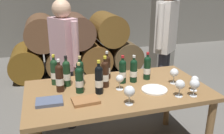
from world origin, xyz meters
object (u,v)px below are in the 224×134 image
wine_bottle_2 (79,80)px  tasting_notebook (49,102)px  wine_glass_2 (129,92)px  leather_ledger (86,101)px  wine_glass_0 (120,79)px  serving_plate (154,90)px  wine_bottle_4 (107,67)px  wine_bottle_3 (147,68)px  wine_bottle_1 (80,73)px  dining_table (118,97)px  taster_seated_left (65,55)px  wine_glass_5 (195,80)px  wine_glass_4 (180,85)px  wine_bottle_7 (105,74)px  wine_glass_3 (174,73)px  sommelier_presenting (166,37)px  wine_glass_1 (195,84)px  wine_bottle_9 (60,78)px  wine_bottle_6 (67,73)px  wine_bottle_8 (134,70)px  wine_bottle_0 (99,79)px  wine_bottle_5 (123,71)px  wine_bottle_10 (54,72)px

wine_bottle_2 → tasting_notebook: wine_bottle_2 is taller
wine_glass_2 → leather_ledger: (-0.33, 0.14, -0.10)m
wine_glass_0 → serving_plate: wine_glass_0 is taller
tasting_notebook → leather_ledger: 0.30m
wine_bottle_2 → wine_bottle_4: (0.33, 0.26, 0.00)m
wine_bottle_3 → wine_glass_2: size_ratio=1.75×
wine_bottle_1 → serving_plate: size_ratio=1.23×
dining_table → taster_seated_left: 0.87m
wine_glass_5 → wine_glass_4: bearing=-160.2°
leather_ledger → wine_bottle_7: bearing=43.6°
wine_glass_3 → wine_bottle_1: bearing=166.1°
wine_bottle_1 → wine_glass_2: (0.31, -0.50, -0.01)m
wine_bottle_3 → sommelier_presenting: (0.52, 0.60, 0.16)m
wine_glass_1 → wine_glass_3: bearing=94.4°
dining_table → wine_bottle_9: (-0.52, 0.10, 0.22)m
wine_bottle_3 → wine_glass_5: 0.49m
wine_bottle_6 → wine_bottle_9: bearing=-124.9°
wine_bottle_8 → wine_glass_5: 0.58m
wine_bottle_7 → wine_glass_0: (0.11, -0.10, -0.03)m
wine_bottle_8 → wine_bottle_0: bearing=-157.5°
wine_glass_0 → wine_glass_3: size_ratio=0.94×
tasting_notebook → wine_bottle_4: bearing=35.5°
wine_glass_1 → wine_glass_4: size_ratio=1.01×
wine_glass_2 → sommelier_presenting: (0.89, 1.07, 0.17)m
wine_bottle_5 → taster_seated_left: bearing=130.1°
wine_bottle_3 → wine_bottle_6: (-0.81, 0.06, 0.01)m
wine_bottle_5 → tasting_notebook: size_ratio=1.28×
wine_bottle_5 → wine_glass_0: wine_bottle_5 is taller
wine_bottle_10 → taster_seated_left: (0.15, 0.44, 0.03)m
dining_table → sommelier_presenting: bearing=40.3°
wine_bottle_3 → wine_bottle_7: wine_bottle_7 is taller
wine_bottle_0 → tasting_notebook: (-0.44, -0.07, -0.12)m
wine_bottle_2 → wine_bottle_7: bearing=12.4°
wine_bottle_4 → wine_bottle_9: 0.53m
wine_glass_4 → sommelier_presenting: bearing=68.1°
wine_bottle_9 → serving_plate: (0.84, -0.23, -0.13)m
wine_bottle_8 → leather_ledger: size_ratio=1.25×
wine_bottle_10 → wine_bottle_9: bearing=-79.4°
wine_glass_0 → wine_bottle_2: bearing=172.4°
serving_plate → sommelier_presenting: sommelier_presenting is taller
dining_table → wine_glass_3: 0.60m
dining_table → sommelier_presenting: size_ratio=0.99×
wine_bottle_7 → wine_bottle_1: bearing=155.3°
leather_ledger → sommelier_presenting: sommelier_presenting is taller
wine_bottle_6 → leather_ledger: wine_bottle_6 is taller
wine_glass_3 → wine_glass_4: 0.29m
serving_plate → dining_table: bearing=157.7°
wine_glass_1 → wine_bottle_6: bearing=152.0°
wine_bottle_7 → wine_bottle_9: (-0.42, 0.02, 0.00)m
tasting_notebook → leather_ledger: size_ratio=1.00×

